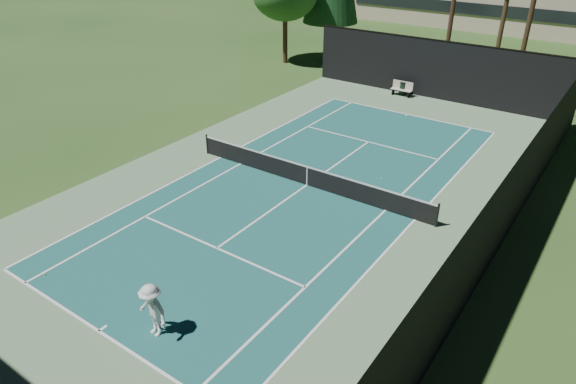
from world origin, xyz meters
name	(u,v)px	position (x,y,z in m)	size (l,w,h in m)	color
ground	(307,185)	(0.00, 0.00, 0.00)	(160.00, 160.00, 0.00)	#2C4D1D
apron_slab	(307,185)	(0.00, 0.00, 0.01)	(18.00, 32.00, 0.01)	#64875E
court_surface	(307,185)	(0.00, 0.00, 0.01)	(10.97, 23.77, 0.01)	#1B5955
court_lines	(307,185)	(0.00, 0.00, 0.02)	(11.07, 23.87, 0.01)	white
tennis_net	(307,175)	(0.00, 0.00, 0.56)	(12.90, 0.10, 1.10)	black
fence	(308,146)	(0.00, 0.06, 2.01)	(18.04, 32.05, 4.03)	black
player	(152,310)	(1.53, -10.91, 0.93)	(1.20, 0.69, 1.86)	white
tennis_ball_a	(45,275)	(-3.95, -11.21, 0.03)	(0.07, 0.07, 0.07)	#BBD530
tennis_ball_b	(329,177)	(0.43, 1.35, 0.04)	(0.07, 0.07, 0.07)	#DBEE36
tennis_ball_c	(382,178)	(2.63, 2.68, 0.03)	(0.06, 0.06, 0.06)	#D2F237
tennis_ball_d	(298,146)	(-2.92, 3.57, 0.03)	(0.06, 0.06, 0.06)	#D5E534
park_bench	(402,88)	(-1.95, 15.30, 0.55)	(1.50, 0.45, 1.02)	beige
trash_bin	(403,88)	(-1.96, 15.54, 0.48)	(0.56, 0.56, 0.95)	black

